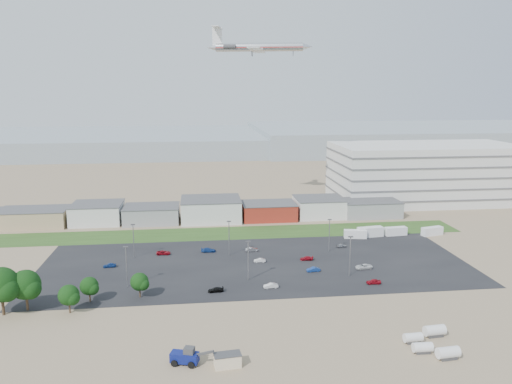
{
  "coord_description": "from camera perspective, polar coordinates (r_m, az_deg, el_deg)",
  "views": [
    {
      "loc": [
        -10.66,
        -113.39,
        48.09
      ],
      "look_at": [
        5.4,
        22.0,
        20.38
      ],
      "focal_mm": 35.0,
      "sensor_mm": 36.0,
      "label": 1
    }
  ],
  "objects": [
    {
      "name": "box_trailer_a",
      "position": [
        169.57,
        11.27,
        -4.73
      ],
      "size": [
        7.63,
        3.47,
        2.76
      ],
      "primitive_type": null,
      "rotation": [
        0.0,
        0.0,
        -0.16
      ],
      "color": "silver",
      "rests_on": "ground"
    },
    {
      "name": "parked_car_9",
      "position": [
        152.76,
        -10.52,
        -6.83
      ],
      "size": [
        4.36,
        2.25,
        1.18
      ],
      "primitive_type": "imported",
      "rotation": [
        0.0,
        0.0,
        1.5
      ],
      "color": "maroon",
      "rests_on": "ground"
    },
    {
      "name": "parked_car_1",
      "position": [
        137.58,
        6.57,
        -8.78
      ],
      "size": [
        3.82,
        1.66,
        1.22
      ],
      "primitive_type": "imported",
      "rotation": [
        0.0,
        0.0,
        -1.47
      ],
      "color": "navy",
      "rests_on": "ground"
    },
    {
      "name": "box_trailer_d",
      "position": [
        179.71,
        19.48,
        -4.24
      ],
      "size": [
        7.88,
        4.15,
        2.82
      ],
      "primitive_type": null,
      "rotation": [
        0.0,
        0.0,
        0.25
      ],
      "color": "silver",
      "rests_on": "ground"
    },
    {
      "name": "tree_near",
      "position": [
        122.78,
        -13.17,
        -10.16
      ],
      "size": [
        4.57,
        4.57,
        6.85
      ],
      "primitive_type": null,
      "color": "black",
      "rests_on": "ground"
    },
    {
      "name": "lightpole_front_l",
      "position": [
        129.33,
        -14.57,
        -8.26
      ],
      "size": [
        1.23,
        0.51,
        10.44
      ],
      "primitive_type": null,
      "color": "slate",
      "rests_on": "ground"
    },
    {
      "name": "lightpole_front_r",
      "position": [
        134.48,
        10.69,
        -7.22
      ],
      "size": [
        1.28,
        0.53,
        10.85
      ],
      "primitive_type": null,
      "color": "slate",
      "rests_on": "ground"
    },
    {
      "name": "tree_right",
      "position": [
        123.5,
        -18.52,
        -10.36
      ],
      "size": [
        4.53,
        4.53,
        6.79
      ],
      "primitive_type": null,
      "color": "black",
      "rests_on": "ground"
    },
    {
      "name": "parked_car_7",
      "position": [
        143.83,
        0.43,
        -7.81
      ],
      "size": [
        3.4,
        1.37,
        1.1
      ],
      "primitive_type": "imported",
      "rotation": [
        0.0,
        0.0,
        -1.63
      ],
      "color": "silver",
      "rests_on": "ground"
    },
    {
      "name": "ground",
      "position": [
        123.62,
        -1.31,
        -11.41
      ],
      "size": [
        700.0,
        700.0,
        0.0
      ],
      "primitive_type": "plane",
      "color": "#846C54",
      "rests_on": "ground"
    },
    {
      "name": "parked_car_2",
      "position": [
        131.88,
        13.28,
        -9.93
      ],
      "size": [
        3.73,
        1.65,
        1.25
      ],
      "primitive_type": "imported",
      "rotation": [
        0.0,
        0.0,
        -1.62
      ],
      "color": "maroon",
      "rests_on": "ground"
    },
    {
      "name": "parked_car_8",
      "position": [
        159.24,
        9.76,
        -6.06
      ],
      "size": [
        3.31,
        1.66,
        1.08
      ],
      "primitive_type": "imported",
      "rotation": [
        0.0,
        0.0,
        1.7
      ],
      "color": "#A5A5AA",
      "rests_on": "ground"
    },
    {
      "name": "parking_garage",
      "position": [
        234.15,
        18.8,
        2.13
      ],
      "size": [
        80.0,
        40.0,
        25.0
      ],
      "primitive_type": "cube",
      "color": "silver",
      "rests_on": "ground"
    },
    {
      "name": "box_trailer_c",
      "position": [
        176.05,
        15.68,
        -4.33
      ],
      "size": [
        7.66,
        3.06,
        2.8
      ],
      "primitive_type": null,
      "rotation": [
        0.0,
        0.0,
        0.1
      ],
      "color": "silver",
      "rests_on": "ground"
    },
    {
      "name": "parked_car_3",
      "position": [
        124.11,
        -4.62,
        -11.07
      ],
      "size": [
        3.92,
        1.82,
        1.11
      ],
      "primitive_type": "imported",
      "rotation": [
        0.0,
        0.0,
        -1.5
      ],
      "color": "black",
      "rests_on": "ground"
    },
    {
      "name": "portable_shed",
      "position": [
        93.41,
        -3.28,
        -18.64
      ],
      "size": [
        5.11,
        3.04,
        2.45
      ],
      "primitive_type": null,
      "rotation": [
        0.0,
        0.0,
        0.11
      ],
      "color": "beige",
      "rests_on": "ground"
    },
    {
      "name": "building_row",
      "position": [
        189.69,
        -8.5,
        -2.08
      ],
      "size": [
        170.0,
        20.0,
        8.0
      ],
      "primitive_type": null,
      "color": "silver",
      "rests_on": "ground"
    },
    {
      "name": "hills_backdrop",
      "position": [
        433.57,
        -0.02,
        5.72
      ],
      "size": [
        700.0,
        200.0,
        9.0
      ],
      "primitive_type": null,
      "color": "gray",
      "rests_on": "ground"
    },
    {
      "name": "parked_car_11",
      "position": [
        152.95,
        -0.47,
        -6.59
      ],
      "size": [
        3.97,
        1.73,
        1.27
      ],
      "primitive_type": "imported",
      "rotation": [
        0.0,
        0.0,
        1.67
      ],
      "color": "#A5A5AA",
      "rests_on": "ground"
    },
    {
      "name": "parked_car_6",
      "position": [
        153.18,
        -5.46,
        -6.61
      ],
      "size": [
        4.46,
        1.99,
        1.27
      ],
      "primitive_type": "imported",
      "rotation": [
        0.0,
        0.0,
        1.52
      ],
      "color": "navy",
      "rests_on": "ground"
    },
    {
      "name": "storage_tank_se",
      "position": [
        101.82,
        21.09,
        -16.73
      ],
      "size": [
        4.3,
        2.41,
        2.48
      ],
      "primitive_type": null,
      "rotation": [
        0.0,
        0.0,
        0.08
      ],
      "color": "silver",
      "rests_on": "ground"
    },
    {
      "name": "lightpole_back_m",
      "position": [
        148.53,
        -3.1,
        -5.29
      ],
      "size": [
        1.24,
        0.52,
        10.51
      ],
      "primitive_type": null,
      "color": "slate",
      "rests_on": "ground"
    },
    {
      "name": "storage_tank_nw",
      "position": [
        105.38,
        17.51,
        -15.58
      ],
      "size": [
        3.69,
        1.98,
        2.16
      ],
      "primitive_type": null,
      "rotation": [
        0.0,
        0.0,
        0.05
      ],
      "color": "silver",
      "rests_on": "ground"
    },
    {
      "name": "tree_mid",
      "position": [
        119.06,
        -20.6,
        -11.19
      ],
      "size": [
        4.89,
        4.89,
        7.34
      ],
      "primitive_type": null,
      "color": "black",
      "rests_on": "ground"
    },
    {
      "name": "storage_tank_ne",
      "position": [
        109.08,
        19.73,
        -14.66
      ],
      "size": [
        4.37,
        2.47,
        2.52
      ],
      "primitive_type": null,
      "rotation": [
        0.0,
        0.0,
        0.09
      ],
      "color": "silver",
      "rests_on": "ground"
    },
    {
      "name": "tree_left",
      "position": [
        123.42,
        -24.83,
        -9.91
      ],
      "size": [
        7.07,
        7.07,
        10.61
      ],
      "primitive_type": null,
      "color": "black",
      "rests_on": "ground"
    },
    {
      "name": "parking_lot",
      "position": [
        142.65,
        -0.07,
        -8.21
      ],
      "size": [
        120.0,
        50.0,
        0.01
      ],
      "primitive_type": "cube",
      "color": "black",
      "rests_on": "ground"
    },
    {
      "name": "lightpole_back_l",
      "position": [
        150.82,
        -13.81,
        -5.44
      ],
      "size": [
        1.19,
        0.49,
        10.07
      ],
      "primitive_type": null,
      "color": "slate",
      "rests_on": "ground"
    },
    {
      "name": "lightpole_back_r",
      "position": [
        153.58,
        8.37,
        -4.92
      ],
      "size": [
        1.19,
        0.49,
        10.08
      ],
      "primitive_type": null,
      "color": "slate",
      "rests_on": "ground"
    },
    {
      "name": "parked_car_0",
      "position": [
        141.82,
        12.2,
        -8.33
      ],
      "size": [
        4.74,
        2.42,
        1.28
      ],
      "primitive_type": "imported",
      "rotation": [
        0.0,
        0.0,
        -1.5
      ],
      "color": "silver",
      "rests_on": "ground"
    },
    {
      "name": "telehandler",
      "position": [
        94.62,
        -8.17,
        -18.02
      ],
      "size": [
        8.47,
        4.95,
        3.35
      ],
      "primitive_type": null,
      "rotation": [
        0.0,
        0.0,
        -0.3
      ],
      "color": "navy",
      "rests_on": "ground"
    },
    {
      "name": "grass_strip",
      "position": [
        172.56,
        -2.97,
        -4.71
      ],
      "size": [
        160.0,
        16.0,
        0.02
      ],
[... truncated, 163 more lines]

